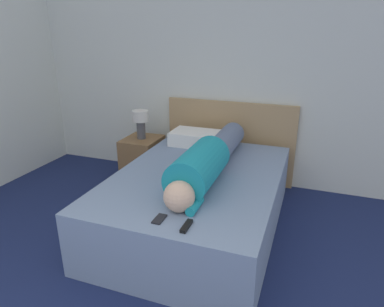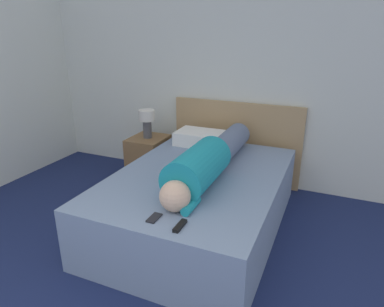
{
  "view_description": "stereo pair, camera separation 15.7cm",
  "coord_description": "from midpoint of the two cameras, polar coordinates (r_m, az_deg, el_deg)",
  "views": [
    {
      "loc": [
        1.02,
        0.06,
        1.78
      ],
      "look_at": [
        0.1,
        2.58,
        0.79
      ],
      "focal_mm": 32.0,
      "sensor_mm": 36.0,
      "label": 1
    },
    {
      "loc": [
        1.17,
        0.12,
        1.78
      ],
      "look_at": [
        0.1,
        2.58,
        0.79
      ],
      "focal_mm": 32.0,
      "sensor_mm": 36.0,
      "label": 2
    }
  ],
  "objects": [
    {
      "name": "wall_back",
      "position": [
        4.06,
        4.36,
        13.37
      ],
      "size": [
        5.99,
        0.06,
        2.6
      ],
      "color": "silver",
      "rests_on": "ground_plane"
    },
    {
      "name": "bed",
      "position": [
        3.21,
        -0.47,
        -7.86
      ],
      "size": [
        1.43,
        2.04,
        0.54
      ],
      "color": "#7589A8",
      "rests_on": "ground_plane"
    },
    {
      "name": "headboard",
      "position": [
        4.14,
        5.15,
        1.96
      ],
      "size": [
        1.55,
        0.04,
        0.98
      ],
      "color": "tan",
      "rests_on": "ground_plane"
    },
    {
      "name": "nightstand",
      "position": [
        4.2,
        -9.28,
        -1.06
      ],
      "size": [
        0.41,
        0.46,
        0.55
      ],
      "color": "brown",
      "rests_on": "ground_plane"
    },
    {
      "name": "table_lamp",
      "position": [
        4.05,
        -9.67,
        5.43
      ],
      "size": [
        0.19,
        0.19,
        0.34
      ],
      "color": "#4C4C51",
      "rests_on": "nightstand"
    },
    {
      "name": "person_lying",
      "position": [
        3.0,
        1.11,
        -1.14
      ],
      "size": [
        0.34,
        1.74,
        0.34
      ],
      "color": "#DBB293",
      "rests_on": "bed"
    },
    {
      "name": "pillow_near_headboard",
      "position": [
        3.84,
        -0.22,
        2.56
      ],
      "size": [
        0.59,
        0.36,
        0.15
      ],
      "color": "white",
      "rests_on": "bed"
    },
    {
      "name": "tv_remote",
      "position": [
        2.3,
        -2.92,
        -12.01
      ],
      "size": [
        0.04,
        0.15,
        0.02
      ],
      "color": "black",
      "rests_on": "bed"
    },
    {
      "name": "cell_phone",
      "position": [
        2.41,
        -7.35,
        -10.79
      ],
      "size": [
        0.06,
        0.13,
        0.01
      ],
      "color": "black",
      "rests_on": "bed"
    }
  ]
}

